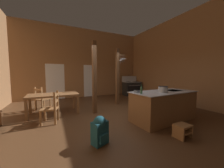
{
  "coord_description": "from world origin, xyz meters",
  "views": [
    {
      "loc": [
        -1.81,
        -3.83,
        1.46
      ],
      "look_at": [
        0.43,
        0.82,
        1.04
      ],
      "focal_mm": 19.58,
      "sensor_mm": 36.0,
      "label": 1
    }
  ],
  "objects_px": {
    "step_stool": "(182,130)",
    "stockpot_on_counter": "(163,89)",
    "bottle_tall_on_counter": "(141,90)",
    "kitchen_island": "(163,106)",
    "ladderback_chair_near_window": "(52,108)",
    "mixing_bowl_on_counter": "(137,91)",
    "dining_table": "(54,96)",
    "backpack": "(100,129)",
    "stove_range": "(131,88)",
    "ladderback_chair_by_post": "(42,99)"
  },
  "relations": [
    {
      "from": "kitchen_island",
      "to": "bottle_tall_on_counter",
      "type": "relative_size",
      "value": 8.66
    },
    {
      "from": "mixing_bowl_on_counter",
      "to": "kitchen_island",
      "type": "bearing_deg",
      "value": -12.18
    },
    {
      "from": "kitchen_island",
      "to": "ladderback_chair_by_post",
      "type": "xyz_separation_m",
      "value": [
        -3.59,
        2.95,
        -0.01
      ]
    },
    {
      "from": "kitchen_island",
      "to": "bottle_tall_on_counter",
      "type": "bearing_deg",
      "value": -176.84
    },
    {
      "from": "mixing_bowl_on_counter",
      "to": "step_stool",
      "type": "bearing_deg",
      "value": -70.5
    },
    {
      "from": "ladderback_chair_by_post",
      "to": "backpack",
      "type": "xyz_separation_m",
      "value": [
        1.29,
        -3.36,
        -0.14
      ]
    },
    {
      "from": "step_stool",
      "to": "backpack",
      "type": "height_order",
      "value": "backpack"
    },
    {
      "from": "stove_range",
      "to": "ladderback_chair_by_post",
      "type": "height_order",
      "value": "stove_range"
    },
    {
      "from": "ladderback_chair_near_window",
      "to": "stockpot_on_counter",
      "type": "height_order",
      "value": "stockpot_on_counter"
    },
    {
      "from": "step_stool",
      "to": "stove_range",
      "type": "bearing_deg",
      "value": 66.87
    },
    {
      "from": "mixing_bowl_on_counter",
      "to": "ladderback_chair_by_post",
      "type": "bearing_deg",
      "value": 134.18
    },
    {
      "from": "step_stool",
      "to": "dining_table",
      "type": "height_order",
      "value": "dining_table"
    },
    {
      "from": "step_stool",
      "to": "stockpot_on_counter",
      "type": "bearing_deg",
      "value": 71.24
    },
    {
      "from": "stove_range",
      "to": "step_stool",
      "type": "distance_m",
      "value": 5.78
    },
    {
      "from": "ladderback_chair_near_window",
      "to": "ladderback_chair_by_post",
      "type": "bearing_deg",
      "value": 102.5
    },
    {
      "from": "dining_table",
      "to": "ladderback_chair_by_post",
      "type": "xyz_separation_m",
      "value": [
        -0.44,
        0.78,
        -0.2
      ]
    },
    {
      "from": "kitchen_island",
      "to": "step_stool",
      "type": "height_order",
      "value": "kitchen_island"
    },
    {
      "from": "dining_table",
      "to": "bottle_tall_on_counter",
      "type": "relative_size",
      "value": 6.71
    },
    {
      "from": "dining_table",
      "to": "kitchen_island",
      "type": "bearing_deg",
      "value": -34.65
    },
    {
      "from": "kitchen_island",
      "to": "dining_table",
      "type": "relative_size",
      "value": 1.29
    },
    {
      "from": "stove_range",
      "to": "stockpot_on_counter",
      "type": "distance_m",
      "value": 4.91
    },
    {
      "from": "step_stool",
      "to": "mixing_bowl_on_counter",
      "type": "xyz_separation_m",
      "value": [
        -0.42,
        1.18,
        0.77
      ]
    },
    {
      "from": "backpack",
      "to": "bottle_tall_on_counter",
      "type": "bearing_deg",
      "value": 14.62
    },
    {
      "from": "bottle_tall_on_counter",
      "to": "kitchen_island",
      "type": "bearing_deg",
      "value": 3.16
    },
    {
      "from": "mixing_bowl_on_counter",
      "to": "bottle_tall_on_counter",
      "type": "xyz_separation_m",
      "value": [
        -0.03,
        -0.25,
        0.07
      ]
    },
    {
      "from": "bottle_tall_on_counter",
      "to": "backpack",
      "type": "bearing_deg",
      "value": -165.38
    },
    {
      "from": "step_stool",
      "to": "dining_table",
      "type": "bearing_deg",
      "value": 130.07
    },
    {
      "from": "kitchen_island",
      "to": "bottle_tall_on_counter",
      "type": "height_order",
      "value": "bottle_tall_on_counter"
    },
    {
      "from": "stove_range",
      "to": "ladderback_chair_near_window",
      "type": "xyz_separation_m",
      "value": [
        -5.0,
        -3.04,
        -0.03
      ]
    },
    {
      "from": "mixing_bowl_on_counter",
      "to": "bottle_tall_on_counter",
      "type": "height_order",
      "value": "bottle_tall_on_counter"
    },
    {
      "from": "bottle_tall_on_counter",
      "to": "dining_table",
      "type": "bearing_deg",
      "value": 134.75
    },
    {
      "from": "bottle_tall_on_counter",
      "to": "stove_range",
      "type": "bearing_deg",
      "value": 58.14
    },
    {
      "from": "dining_table",
      "to": "bottle_tall_on_counter",
      "type": "distance_m",
      "value": 3.16
    },
    {
      "from": "ladderback_chair_near_window",
      "to": "backpack",
      "type": "bearing_deg",
      "value": -61.52
    },
    {
      "from": "stove_range",
      "to": "dining_table",
      "type": "xyz_separation_m",
      "value": [
        -4.93,
        -2.15,
        0.17
      ]
    },
    {
      "from": "stove_range",
      "to": "stockpot_on_counter",
      "type": "relative_size",
      "value": 3.9
    },
    {
      "from": "kitchen_island",
      "to": "dining_table",
      "type": "height_order",
      "value": "kitchen_island"
    },
    {
      "from": "kitchen_island",
      "to": "stockpot_on_counter",
      "type": "relative_size",
      "value": 6.54
    },
    {
      "from": "mixing_bowl_on_counter",
      "to": "bottle_tall_on_counter",
      "type": "relative_size",
      "value": 0.7
    },
    {
      "from": "stockpot_on_counter",
      "to": "mixing_bowl_on_counter",
      "type": "bearing_deg",
      "value": 154.71
    },
    {
      "from": "kitchen_island",
      "to": "ladderback_chair_near_window",
      "type": "relative_size",
      "value": 2.33
    },
    {
      "from": "ladderback_chair_near_window",
      "to": "backpack",
      "type": "relative_size",
      "value": 1.59
    },
    {
      "from": "kitchen_island",
      "to": "mixing_bowl_on_counter",
      "type": "distance_m",
      "value": 1.05
    },
    {
      "from": "stove_range",
      "to": "backpack",
      "type": "height_order",
      "value": "stove_range"
    },
    {
      "from": "kitchen_island",
      "to": "stove_range",
      "type": "height_order",
      "value": "stove_range"
    },
    {
      "from": "ladderback_chair_near_window",
      "to": "mixing_bowl_on_counter",
      "type": "bearing_deg",
      "value": -25.17
    },
    {
      "from": "stockpot_on_counter",
      "to": "mixing_bowl_on_counter",
      "type": "distance_m",
      "value": 0.78
    },
    {
      "from": "backpack",
      "to": "stove_range",
      "type": "bearing_deg",
      "value": 49.21
    },
    {
      "from": "ladderback_chair_near_window",
      "to": "dining_table",
      "type": "bearing_deg",
      "value": 85.48
    },
    {
      "from": "step_stool",
      "to": "bottle_tall_on_counter",
      "type": "xyz_separation_m",
      "value": [
        -0.45,
        0.93,
        0.84
      ]
    }
  ]
}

